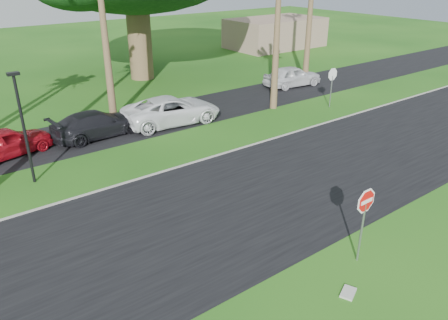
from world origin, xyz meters
name	(u,v)px	position (x,y,z in m)	size (l,w,h in m)	color
ground	(278,223)	(0.00, 0.00, 0.00)	(120.00, 120.00, 0.00)	#194B12
road	(243,200)	(0.00, 2.00, 0.01)	(120.00, 8.00, 0.02)	black
parking_strip	(125,126)	(0.00, 12.50, 0.01)	(120.00, 5.00, 0.02)	black
curb	(187,165)	(0.00, 6.05, 0.03)	(120.00, 0.12, 0.06)	gray
stop_sign_near	(365,211)	(0.50, -3.00, 1.77)	(1.05, 0.07, 2.62)	gray
stop_sign_far	(332,79)	(12.00, 8.00, 1.77)	(1.05, 0.07, 2.62)	gray
streetlight_right	(23,122)	(-6.00, 8.50, 2.65)	(0.45, 0.25, 4.64)	black
building_far	(275,33)	(24.00, 26.00, 1.50)	(10.00, 6.00, 3.00)	gray
car_red	(7,143)	(-6.21, 11.95, 0.70)	(1.66, 4.12, 1.40)	maroon
car_dark	(97,124)	(-1.83, 11.86, 0.69)	(1.95, 4.79, 1.39)	black
car_minivan	(172,110)	(2.40, 11.31, 0.77)	(2.57, 5.56, 1.55)	white
car_pickup	(292,76)	(13.67, 13.04, 0.76)	(1.79, 4.45, 1.52)	silver
utility_slab	(348,293)	(-0.93, -3.81, 0.03)	(0.55, 0.35, 0.06)	#A7A8A0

